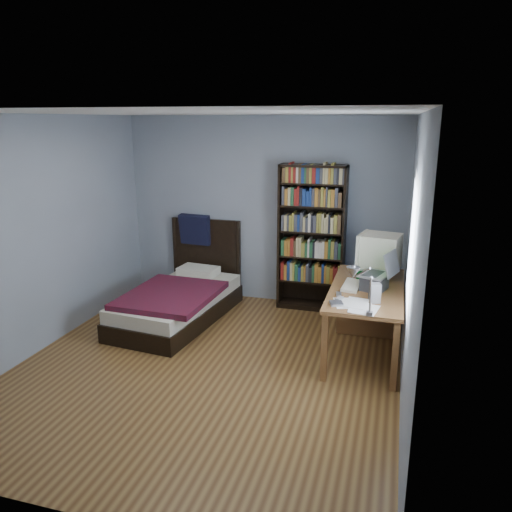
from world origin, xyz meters
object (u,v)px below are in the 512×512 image
object	(u,v)px
keyboard	(352,285)
bookshelf	(312,238)
crt_monitor	(379,252)
desk_lamp	(356,277)
desk	(368,302)
laptop	(376,279)
speaker	(375,293)
bed	(180,298)
soda_can	(360,276)

from	to	relation	value
keyboard	bookshelf	bearing A→B (deg)	122.44
crt_monitor	keyboard	world-z (taller)	crt_monitor
crt_monitor	desk_lamp	bearing A→B (deg)	-94.23
desk	laptop	world-z (taller)	laptop
crt_monitor	laptop	bearing A→B (deg)	-88.78
speaker	laptop	bearing A→B (deg)	76.27
crt_monitor	bed	distance (m)	2.51
soda_can	crt_monitor	bearing A→B (deg)	54.37
desk	bookshelf	distance (m)	1.19
laptop	speaker	size ratio (longest dim) A/B	2.25
laptop	keyboard	size ratio (longest dim) A/B	1.02
bed	desk_lamp	bearing A→B (deg)	-32.80
desk_lamp	speaker	bearing A→B (deg)	79.10
crt_monitor	bed	bearing A→B (deg)	-177.57
bookshelf	bed	world-z (taller)	bookshelf
laptop	speaker	distance (m)	0.38
laptop	speaker	world-z (taller)	laptop
desk	laptop	size ratio (longest dim) A/B	3.76
crt_monitor	desk_lamp	distance (m)	1.59
desk	keyboard	xyz separation A→B (m)	(-0.16, -0.45, 0.33)
desk	speaker	world-z (taller)	speaker
desk_lamp	speaker	world-z (taller)	desk_lamp
crt_monitor	soda_can	distance (m)	0.37
desk	laptop	distance (m)	0.65
crt_monitor	speaker	size ratio (longest dim) A/B	2.62
laptop	bookshelf	distance (m)	1.48
laptop	soda_can	distance (m)	0.30
laptop	bookshelf	size ratio (longest dim) A/B	0.22
speaker	crt_monitor	bearing A→B (deg)	76.12
laptop	soda_can	bearing A→B (deg)	128.95
keyboard	desk_lamp	bearing A→B (deg)	-79.96
bookshelf	keyboard	bearing A→B (deg)	-61.16
keyboard	bed	bearing A→B (deg)	174.15
laptop	bed	world-z (taller)	bed
desk	bed	size ratio (longest dim) A/B	0.77
speaker	desk	bearing A→B (deg)	81.41
crt_monitor	bed	xyz separation A→B (m)	(-2.40, -0.10, -0.75)
keyboard	bookshelf	size ratio (longest dim) A/B	0.22
desk_lamp	bed	distance (m)	2.87
desk	bed	xyz separation A→B (m)	(-2.32, -0.09, -0.16)
speaker	bookshelf	bearing A→B (deg)	104.72
soda_can	bookshelf	size ratio (longest dim) A/B	0.07
soda_can	desk_lamp	bearing A→B (deg)	-87.30
keyboard	crt_monitor	bearing A→B (deg)	65.95
keyboard	speaker	world-z (taller)	speaker
desk_lamp	laptop	bearing A→B (deg)	83.38
desk_lamp	soda_can	world-z (taller)	desk_lamp
speaker	bed	bearing A→B (deg)	147.28
desk_lamp	bookshelf	xyz separation A→B (m)	(-0.76, 2.27, -0.23)
desk	soda_can	distance (m)	0.46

